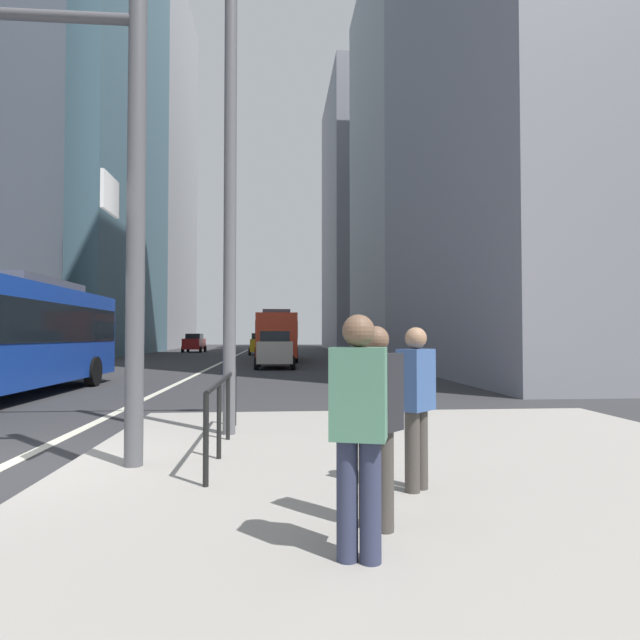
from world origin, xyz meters
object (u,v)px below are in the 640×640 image
(city_bus_red_receding, at_px, (276,334))
(pedestrian_far, at_px, (376,416))
(car_receding_near, at_px, (260,344))
(car_oncoming_mid, at_px, (194,343))
(car_receding_far, at_px, (275,349))
(street_lamp_post, at_px, (231,112))
(pedestrian_walking, at_px, (416,400))
(pedestrian_waiting, at_px, (359,424))

(city_bus_red_receding, xyz_separation_m, pedestrian_far, (0.85, -33.27, -0.79))
(car_receding_near, bearing_deg, car_oncoming_mid, 128.41)
(car_oncoming_mid, bearing_deg, car_receding_near, -51.59)
(city_bus_red_receding, relative_size, car_receding_far, 2.85)
(city_bus_red_receding, xyz_separation_m, car_oncoming_mid, (-8.65, 19.62, -0.85))
(street_lamp_post, height_order, pedestrian_far, street_lamp_post)
(car_oncoming_mid, relative_size, pedestrian_far, 2.56)
(street_lamp_post, relative_size, pedestrian_walking, 4.90)
(city_bus_red_receding, height_order, pedestrian_walking, city_bus_red_receding)
(car_oncoming_mid, height_order, pedestrian_far, car_oncoming_mid)
(street_lamp_post, xyz_separation_m, pedestrian_walking, (2.15, -3.24, -4.23))
(car_receding_far, height_order, pedestrian_far, car_receding_far)
(pedestrian_far, bearing_deg, car_receding_far, 92.15)
(street_lamp_post, distance_m, pedestrian_far, 6.20)
(car_receding_near, xyz_separation_m, pedestrian_walking, (2.91, -42.79, 0.06))
(pedestrian_waiting, distance_m, pedestrian_far, 0.65)
(pedestrian_walking, height_order, pedestrian_far, pedestrian_walking)
(car_oncoming_mid, distance_m, pedestrian_waiting, 54.29)
(car_receding_far, height_order, pedestrian_walking, car_receding_far)
(car_oncoming_mid, relative_size, car_receding_near, 1.02)
(car_oncoming_mid, distance_m, pedestrian_walking, 52.84)
(car_receding_far, height_order, pedestrian_waiting, car_receding_far)
(pedestrian_walking, bearing_deg, street_lamp_post, 123.55)
(city_bus_red_receding, xyz_separation_m, car_receding_far, (-0.04, -9.40, -0.85))
(pedestrian_far, bearing_deg, car_oncoming_mid, 100.19)
(car_receding_far, xyz_separation_m, pedestrian_waiting, (0.66, -24.47, 0.10))
(street_lamp_post, xyz_separation_m, pedestrian_far, (1.55, -4.26, -4.24))
(pedestrian_walking, bearing_deg, car_receding_far, 93.74)
(car_oncoming_mid, xyz_separation_m, car_receding_near, (7.19, -9.07, -0.00))
(city_bus_red_receding, xyz_separation_m, pedestrian_waiting, (0.62, -33.87, -0.75))
(car_oncoming_mid, distance_m, street_lamp_post, 49.46)
(car_oncoming_mid, relative_size, pedestrian_waiting, 2.46)
(street_lamp_post, bearing_deg, pedestrian_walking, -56.45)
(city_bus_red_receding, relative_size, street_lamp_post, 1.45)
(car_receding_near, relative_size, car_receding_far, 1.00)
(car_receding_near, height_order, street_lamp_post, street_lamp_post)
(pedestrian_far, bearing_deg, street_lamp_post, 109.97)
(city_bus_red_receding, relative_size, pedestrian_far, 7.15)
(car_oncoming_mid, relative_size, street_lamp_post, 0.52)
(car_receding_far, distance_m, street_lamp_post, 20.08)
(city_bus_red_receding, bearing_deg, street_lamp_post, -91.37)
(car_oncoming_mid, xyz_separation_m, pedestrian_walking, (10.11, -51.87, 0.06))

